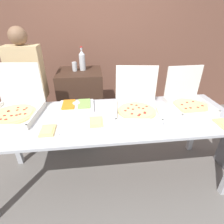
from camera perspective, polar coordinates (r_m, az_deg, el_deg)
ground_plane at (r=2.28m, az=-0.00°, el=-20.09°), size 16.00×16.00×0.00m
brick_wall_behind at (r=3.21m, az=-3.82°, el=23.09°), size 10.00×0.06×2.80m
buffet_table at (r=1.78m, az=-0.00°, el=-3.98°), size 2.46×0.84×0.85m
pizza_box_far_left at (r=1.82m, az=8.05°, el=2.51°), size 0.50×0.51×0.43m
pizza_box_near_left at (r=1.99m, az=-29.09°, el=1.56°), size 0.53×0.55×0.47m
pizza_box_far_right at (r=2.07m, az=23.56°, el=3.52°), size 0.43×0.44×0.41m
paper_plate_front_center at (r=1.62m, az=-5.22°, el=-3.42°), size 0.23×0.23×0.03m
paper_plate_front_left at (r=1.60m, az=-20.23°, el=-5.88°), size 0.22×0.22×0.03m
paper_plate_front_right at (r=1.89m, az=32.71°, el=-3.44°), size 0.21×0.21×0.03m
veggie_tray at (r=1.94m, az=-11.49°, el=2.12°), size 0.37×0.27×0.05m
sideboard_podium at (r=2.72m, az=-9.67°, el=2.36°), size 0.61×0.59×1.05m
soda_bottle at (r=2.55m, az=-9.72°, el=16.35°), size 0.08×0.08×0.32m
soda_can_silver at (r=2.54m, az=-12.13°, el=14.33°), size 0.07×0.07×0.12m
person_guest_plaid at (r=2.52m, az=-24.86°, el=5.90°), size 0.40×0.22×1.63m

